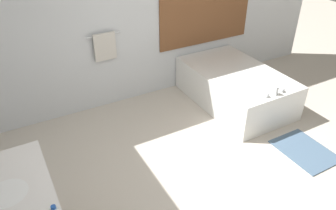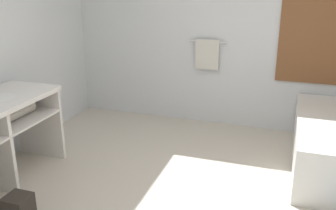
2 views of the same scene
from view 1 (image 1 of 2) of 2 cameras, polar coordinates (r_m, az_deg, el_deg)
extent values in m
plane|color=beige|center=(3.85, 6.23, -13.95)|extent=(16.00, 16.00, 0.00)
cube|color=silver|center=(4.85, -8.27, 15.03)|extent=(7.40, 0.06, 2.70)
cube|color=brown|center=(5.50, 6.69, 16.08)|extent=(1.70, 0.02, 1.10)
cylinder|color=silver|center=(4.76, -11.17, 11.87)|extent=(0.50, 0.02, 0.02)
cube|color=beige|center=(4.81, -10.91, 9.94)|extent=(0.32, 0.04, 0.40)
cylinder|color=white|center=(2.91, -25.94, -14.30)|extent=(0.31, 0.31, 0.10)
cube|color=white|center=(3.58, -25.37, -13.04)|extent=(0.60, 0.04, 0.81)
cylinder|color=beige|center=(3.12, -24.74, -13.97)|extent=(0.13, 0.44, 0.13)
cube|color=white|center=(5.23, 11.55, 3.15)|extent=(1.09, 1.79, 0.54)
ellipsoid|color=white|center=(5.18, 11.69, 4.32)|extent=(0.79, 1.29, 0.30)
cube|color=silver|center=(4.59, 18.18, 2.42)|extent=(0.04, 0.07, 0.12)
sphere|color=silver|center=(4.51, 16.86, 1.68)|extent=(0.06, 0.06, 0.06)
sphere|color=silver|center=(4.70, 19.32, 2.50)|extent=(0.06, 0.06, 0.06)
cylinder|color=#1E4CA8|center=(2.35, -19.34, -16.45)|extent=(0.03, 0.03, 0.02)
cube|color=slate|center=(4.63, 22.73, -7.33)|extent=(0.57, 0.75, 0.02)
camera|label=2|loc=(2.61, 67.89, -7.69)|focal=40.00mm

